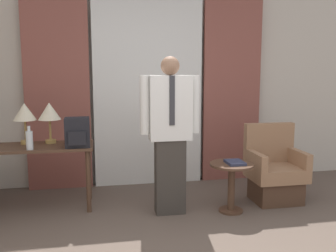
{
  "coord_description": "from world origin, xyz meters",
  "views": [
    {
      "loc": [
        -0.7,
        -2.27,
        1.56
      ],
      "look_at": [
        0.02,
        1.45,
        0.99
      ],
      "focal_mm": 40.0,
      "sensor_mm": 36.0,
      "label": 1
    }
  ],
  "objects_px": {
    "desk": "(37,155)",
    "backpack": "(77,133)",
    "book": "(235,162)",
    "table_lamp_left": "(25,113)",
    "bottle_near_edge": "(29,140)",
    "person": "(170,130)",
    "table_lamp_right": "(49,113)",
    "armchair": "(274,173)",
    "side_table": "(232,179)"
  },
  "relations": [
    {
      "from": "table_lamp_right",
      "to": "bottle_near_edge",
      "type": "distance_m",
      "value": 0.45
    },
    {
      "from": "bottle_near_edge",
      "to": "armchair",
      "type": "distance_m",
      "value": 2.82
    },
    {
      "from": "table_lamp_right",
      "to": "backpack",
      "type": "height_order",
      "value": "table_lamp_right"
    },
    {
      "from": "table_lamp_left",
      "to": "backpack",
      "type": "distance_m",
      "value": 0.68
    },
    {
      "from": "backpack",
      "to": "armchair",
      "type": "xyz_separation_m",
      "value": [
        2.29,
        -0.1,
        -0.54
      ]
    },
    {
      "from": "bottle_near_edge",
      "to": "book",
      "type": "bearing_deg",
      "value": -8.38
    },
    {
      "from": "desk",
      "to": "table_lamp_left",
      "type": "relative_size",
      "value": 2.62
    },
    {
      "from": "bottle_near_edge",
      "to": "side_table",
      "type": "relative_size",
      "value": 0.46
    },
    {
      "from": "desk",
      "to": "table_lamp_right",
      "type": "distance_m",
      "value": 0.5
    },
    {
      "from": "bottle_near_edge",
      "to": "person",
      "type": "bearing_deg",
      "value": -7.81
    },
    {
      "from": "bottle_near_edge",
      "to": "person",
      "type": "height_order",
      "value": "person"
    },
    {
      "from": "desk",
      "to": "backpack",
      "type": "height_order",
      "value": "backpack"
    },
    {
      "from": "desk",
      "to": "armchair",
      "type": "distance_m",
      "value": 2.76
    },
    {
      "from": "table_lamp_left",
      "to": "person",
      "type": "bearing_deg",
      "value": -18.83
    },
    {
      "from": "bottle_near_edge",
      "to": "armchair",
      "type": "height_order",
      "value": "bottle_near_edge"
    },
    {
      "from": "bottle_near_edge",
      "to": "side_table",
      "type": "xyz_separation_m",
      "value": [
        2.14,
        -0.3,
        -0.46
      ]
    },
    {
      "from": "desk",
      "to": "backpack",
      "type": "xyz_separation_m",
      "value": [
        0.45,
        -0.16,
        0.27
      ]
    },
    {
      "from": "side_table",
      "to": "book",
      "type": "xyz_separation_m",
      "value": [
        0.03,
        -0.02,
        0.19
      ]
    },
    {
      "from": "desk",
      "to": "armchair",
      "type": "xyz_separation_m",
      "value": [
        2.74,
        -0.25,
        -0.28
      ]
    },
    {
      "from": "table_lamp_right",
      "to": "armchair",
      "type": "bearing_deg",
      "value": -8.35
    },
    {
      "from": "person",
      "to": "armchair",
      "type": "xyz_separation_m",
      "value": [
        1.31,
        0.15,
        -0.58
      ]
    },
    {
      "from": "table_lamp_right",
      "to": "person",
      "type": "distance_m",
      "value": 1.41
    },
    {
      "from": "backpack",
      "to": "person",
      "type": "relative_size",
      "value": 0.19
    },
    {
      "from": "table_lamp_left",
      "to": "book",
      "type": "distance_m",
      "value": 2.41
    },
    {
      "from": "bottle_near_edge",
      "to": "person",
      "type": "xyz_separation_m",
      "value": [
        1.47,
        -0.2,
        0.09
      ]
    },
    {
      "from": "table_lamp_right",
      "to": "desk",
      "type": "bearing_deg",
      "value": -136.12
    },
    {
      "from": "bottle_near_edge",
      "to": "side_table",
      "type": "height_order",
      "value": "bottle_near_edge"
    },
    {
      "from": "backpack",
      "to": "armchair",
      "type": "distance_m",
      "value": 2.35
    },
    {
      "from": "table_lamp_right",
      "to": "book",
      "type": "xyz_separation_m",
      "value": [
        1.99,
        -0.65,
        -0.52
      ]
    },
    {
      "from": "desk",
      "to": "table_lamp_right",
      "type": "relative_size",
      "value": 2.62
    },
    {
      "from": "desk",
      "to": "table_lamp_right",
      "type": "xyz_separation_m",
      "value": [
        0.13,
        0.13,
        0.46
      ]
    },
    {
      "from": "table_lamp_left",
      "to": "person",
      "type": "relative_size",
      "value": 0.27
    },
    {
      "from": "book",
      "to": "person",
      "type": "bearing_deg",
      "value": 170.42
    },
    {
      "from": "backpack",
      "to": "side_table",
      "type": "relative_size",
      "value": 0.59
    },
    {
      "from": "table_lamp_left",
      "to": "armchair",
      "type": "xyz_separation_m",
      "value": [
        2.87,
        -0.38,
        -0.74
      ]
    },
    {
      "from": "desk",
      "to": "person",
      "type": "height_order",
      "value": "person"
    },
    {
      "from": "table_lamp_left",
      "to": "table_lamp_right",
      "type": "relative_size",
      "value": 1.0
    },
    {
      "from": "book",
      "to": "armchair",
      "type": "bearing_deg",
      "value": 23.82
    },
    {
      "from": "table_lamp_left",
      "to": "side_table",
      "type": "distance_m",
      "value": 2.43
    },
    {
      "from": "desk",
      "to": "book",
      "type": "height_order",
      "value": "desk"
    },
    {
      "from": "table_lamp_right",
      "to": "side_table",
      "type": "xyz_separation_m",
      "value": [
        1.97,
        -0.63,
        -0.71
      ]
    },
    {
      "from": "table_lamp_left",
      "to": "backpack",
      "type": "height_order",
      "value": "table_lamp_left"
    },
    {
      "from": "desk",
      "to": "table_lamp_right",
      "type": "height_order",
      "value": "table_lamp_right"
    },
    {
      "from": "table_lamp_left",
      "to": "book",
      "type": "height_order",
      "value": "table_lamp_left"
    },
    {
      "from": "table_lamp_left",
      "to": "backpack",
      "type": "xyz_separation_m",
      "value": [
        0.58,
        -0.29,
        -0.19
      ]
    },
    {
      "from": "desk",
      "to": "side_table",
      "type": "xyz_separation_m",
      "value": [
        2.1,
        -0.5,
        -0.25
      ]
    },
    {
      "from": "table_lamp_left",
      "to": "bottle_near_edge",
      "type": "xyz_separation_m",
      "value": [
        0.09,
        -0.33,
        -0.25
      ]
    },
    {
      "from": "backpack",
      "to": "book",
      "type": "xyz_separation_m",
      "value": [
        1.68,
        -0.36,
        -0.32
      ]
    },
    {
      "from": "book",
      "to": "desk",
      "type": "bearing_deg",
      "value": 166.21
    },
    {
      "from": "table_lamp_right",
      "to": "side_table",
      "type": "height_order",
      "value": "table_lamp_right"
    }
  ]
}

